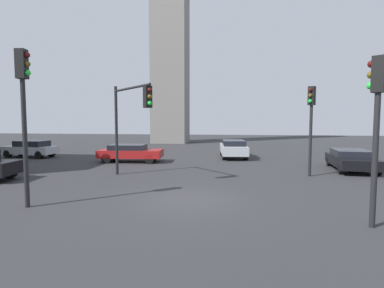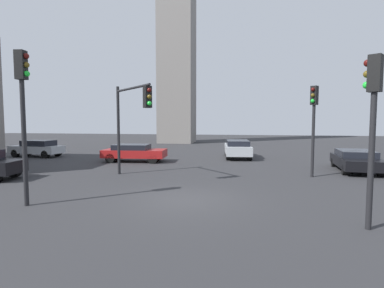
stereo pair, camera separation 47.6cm
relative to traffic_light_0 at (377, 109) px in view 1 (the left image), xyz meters
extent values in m
plane|color=#2D2D30|center=(-5.70, 2.30, -3.39)|extent=(106.02, 106.02, 0.00)
cylinder|color=black|center=(0.02, -0.01, -0.97)|extent=(0.16, 0.16, 4.84)
cube|color=black|center=(0.02, -0.01, 0.95)|extent=(0.45, 0.45, 1.00)
sphere|color=#4C0F0C|center=(-0.15, 0.11, 1.25)|extent=(0.20, 0.20, 0.20)
sphere|color=#594714|center=(-0.15, 0.11, 0.95)|extent=(0.20, 0.20, 0.20)
sphere|color=green|center=(-0.15, 0.11, 0.65)|extent=(0.20, 0.20, 0.20)
cylinder|color=black|center=(-11.16, 0.50, -0.65)|extent=(0.16, 0.16, 5.48)
cube|color=black|center=(-11.16, 0.50, 1.60)|extent=(0.35, 0.35, 1.00)
sphere|color=#4C0F0C|center=(-10.96, 0.52, 1.90)|extent=(0.20, 0.20, 0.20)
sphere|color=#594714|center=(-10.96, 0.52, 1.60)|extent=(0.20, 0.20, 0.20)
sphere|color=green|center=(-10.96, 0.52, 1.30)|extent=(0.20, 0.20, 0.20)
cylinder|color=black|center=(0.17, 8.15, -0.95)|extent=(0.16, 0.16, 4.88)
cube|color=black|center=(0.17, 8.15, 0.99)|extent=(0.45, 0.45, 1.00)
sphere|color=#4C0F0C|center=(0.05, 7.99, 1.29)|extent=(0.20, 0.20, 0.20)
sphere|color=#594714|center=(0.05, 7.99, 0.99)|extent=(0.20, 0.20, 0.20)
sphere|color=green|center=(0.05, 7.99, 0.69)|extent=(0.20, 0.20, 0.20)
cylinder|color=black|center=(-10.50, 7.23, -0.92)|extent=(0.16, 0.16, 4.94)
cylinder|color=black|center=(-9.11, 5.77, 1.29)|extent=(2.88, 3.00, 0.12)
cube|color=black|center=(-7.89, 4.49, 0.74)|extent=(0.45, 0.45, 1.00)
sphere|color=#4C0F0C|center=(-7.75, 4.34, 1.04)|extent=(0.20, 0.20, 0.20)
sphere|color=#594714|center=(-7.75, 4.34, 0.74)|extent=(0.20, 0.20, 0.20)
sphere|color=green|center=(-7.75, 4.34, 0.44)|extent=(0.20, 0.20, 0.20)
cube|color=#ADB2B7|center=(-4.03, 16.01, -2.70)|extent=(2.39, 4.91, 0.69)
cube|color=black|center=(-4.01, 15.77, -2.17)|extent=(1.96, 2.81, 0.45)
cylinder|color=black|center=(-4.98, 17.54, -3.05)|extent=(0.41, 0.71, 0.68)
cylinder|color=black|center=(-3.39, 17.69, -3.05)|extent=(0.41, 0.71, 0.68)
cylinder|color=black|center=(-4.67, 14.33, -3.05)|extent=(0.41, 0.71, 0.68)
cylinder|color=black|center=(-3.08, 14.48, -3.05)|extent=(0.41, 0.71, 0.68)
cube|color=black|center=(3.18, 10.56, -2.81)|extent=(2.57, 4.90, 0.58)
cube|color=black|center=(3.20, 10.79, -2.35)|extent=(2.13, 2.80, 0.42)
cylinder|color=black|center=(3.92, 8.88, -3.10)|extent=(0.44, 0.61, 0.58)
cylinder|color=black|center=(2.15, 9.03, -3.10)|extent=(0.44, 0.61, 0.58)
cylinder|color=black|center=(4.20, 12.08, -3.10)|extent=(0.44, 0.61, 0.58)
cylinder|color=black|center=(2.43, 12.23, -3.10)|extent=(0.44, 0.61, 0.58)
cylinder|color=black|center=(-15.65, 5.29, -3.04)|extent=(0.71, 0.38, 0.69)
cube|color=maroon|center=(-11.47, 12.35, -2.76)|extent=(4.67, 2.32, 0.56)
cube|color=black|center=(-11.69, 12.34, -2.31)|extent=(2.66, 1.94, 0.42)
cylinder|color=black|center=(-9.98, 13.28, -3.04)|extent=(0.71, 0.41, 0.69)
cylinder|color=black|center=(-9.87, 11.63, -3.04)|extent=(0.71, 0.41, 0.69)
cylinder|color=black|center=(-13.07, 13.07, -3.04)|extent=(0.71, 0.41, 0.69)
cylinder|color=black|center=(-12.95, 11.42, -3.04)|extent=(0.71, 0.41, 0.69)
cube|color=#ADB2B7|center=(-20.73, 13.96, -2.77)|extent=(4.52, 2.15, 0.60)
cube|color=black|center=(-20.51, 13.94, -2.26)|extent=(2.58, 1.77, 0.51)
cylinder|color=black|center=(-22.27, 13.37, -3.07)|extent=(0.66, 0.37, 0.63)
cylinder|color=black|center=(-22.15, 14.81, -3.07)|extent=(0.66, 0.37, 0.63)
cylinder|color=black|center=(-19.31, 13.10, -3.07)|extent=(0.66, 0.37, 0.63)
cylinder|color=black|center=(-19.18, 14.54, -3.07)|extent=(0.66, 0.37, 0.63)
cube|color=gray|center=(-12.60, 31.95, 12.63)|extent=(4.55, 4.55, 32.03)
camera|label=1|loc=(-3.92, -9.26, -0.31)|focal=28.76mm
camera|label=2|loc=(-3.45, -9.19, -0.31)|focal=28.76mm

